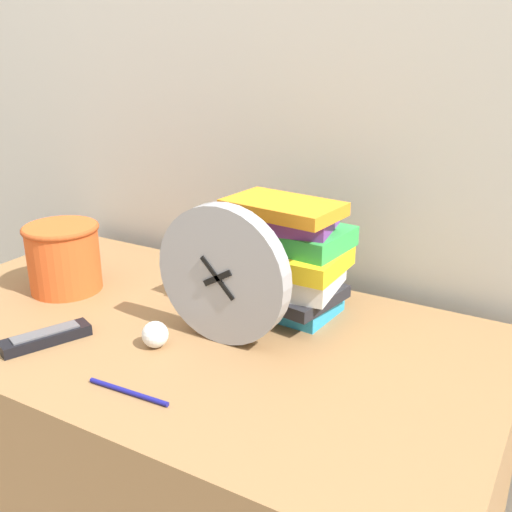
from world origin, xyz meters
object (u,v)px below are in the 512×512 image
object	(u,v)px
desk_clock	(222,275)
tv_remote	(46,337)
pen	(128,392)
crumpled_paper_ball	(155,334)
basket	(63,255)
book_stack	(287,257)

from	to	relation	value
desk_clock	tv_remote	xyz separation A→B (m)	(-0.27, -0.17, -0.12)
pen	crumpled_paper_ball	bearing A→B (deg)	113.05
desk_clock	pen	xyz separation A→B (m)	(-0.03, -0.22, -0.12)
tv_remote	pen	world-z (taller)	tv_remote
crumpled_paper_ball	pen	distance (m)	0.15
basket	tv_remote	distance (m)	0.26
tv_remote	pen	xyz separation A→B (m)	(0.24, -0.05, -0.01)
book_stack	basket	bearing A→B (deg)	-163.58
pen	tv_remote	bearing A→B (deg)	167.69
basket	pen	distance (m)	0.47
book_stack	crumpled_paper_ball	distance (m)	0.29
tv_remote	pen	distance (m)	0.24
desk_clock	pen	distance (m)	0.26
desk_clock	pen	bearing A→B (deg)	-98.50
book_stack	crumpled_paper_ball	xyz separation A→B (m)	(-0.14, -0.24, -0.09)
desk_clock	tv_remote	distance (m)	0.34
tv_remote	basket	bearing A→B (deg)	127.92
book_stack	desk_clock	bearing A→B (deg)	-104.88
desk_clock	crumpled_paper_ball	size ratio (longest dim) A/B	5.35
basket	pen	world-z (taller)	basket
basket	pen	xyz separation A→B (m)	(0.39, -0.25, -0.07)
crumpled_paper_ball	desk_clock	bearing A→B (deg)	41.11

